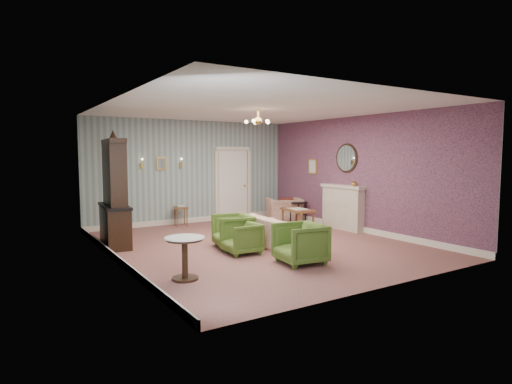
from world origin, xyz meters
TOP-DOWN VIEW (x-y plane):
  - floor at (0.00, 0.00)m, footprint 7.00×7.00m
  - ceiling at (0.00, 0.00)m, footprint 7.00×7.00m
  - wall_back at (0.00, 3.50)m, footprint 6.00×0.00m
  - wall_front at (0.00, -3.50)m, footprint 6.00×0.00m
  - wall_left at (-3.00, 0.00)m, footprint 0.00×7.00m
  - wall_right at (3.00, 0.00)m, footprint 0.00×7.00m
  - wall_right_floral at (2.98, 0.00)m, footprint 0.00×7.00m
  - door at (1.30, 3.46)m, footprint 1.12×0.12m
  - olive_chair_a at (-0.24, -1.77)m, footprint 0.82×0.86m
  - olive_chair_b at (-0.74, -0.56)m, footprint 0.65×0.69m
  - olive_chair_c at (-0.61, 0.02)m, footprint 0.84×0.88m
  - sofa_chintz at (0.27, -0.30)m, footprint 0.73×2.17m
  - wingback_chair at (2.51, 2.46)m, footprint 1.15×0.95m
  - dresser at (-2.65, 1.52)m, footprint 0.62×1.48m
  - fireplace at (2.86, 0.40)m, footprint 0.30×1.40m
  - mantel_vase at (2.84, 0.00)m, footprint 0.15×0.15m
  - oval_mirror at (2.96, 0.40)m, footprint 0.04×0.76m
  - framed_print at (2.97, 1.75)m, footprint 0.04×0.34m
  - coffee_table at (2.03, 1.23)m, footprint 0.65×1.04m
  - side_table_black at (2.65, 2.00)m, footprint 0.44×0.44m
  - pedestal_table at (-2.35, -1.58)m, footprint 0.78×0.78m
  - nesting_table at (-0.49, 3.15)m, footprint 0.42×0.50m
  - gilt_mirror_back at (-0.90, 3.46)m, footprint 0.28×0.06m
  - sconce_left at (-1.45, 3.44)m, footprint 0.16×0.12m
  - sconce_right at (-0.35, 3.44)m, footprint 0.16×0.12m
  - chandelier at (0.00, 0.00)m, footprint 0.56×0.56m
  - burgundy_cushion at (2.46, 2.31)m, footprint 0.41×0.28m

SIDE VIEW (x-z plane):
  - floor at x=0.00m, z-range 0.00..0.00m
  - coffee_table at x=2.03m, z-range 0.00..0.50m
  - nesting_table at x=-0.49m, z-range 0.00..0.57m
  - side_table_black at x=2.65m, z-range 0.00..0.57m
  - pedestal_table at x=-2.35m, z-range 0.00..0.68m
  - olive_chair_b at x=-0.74m, z-range 0.00..0.68m
  - olive_chair_c at x=-0.61m, z-range 0.00..0.77m
  - olive_chair_a at x=-0.24m, z-range 0.00..0.80m
  - sofa_chintz at x=0.27m, z-range 0.00..0.84m
  - wingback_chair at x=2.51m, z-range 0.00..0.86m
  - burgundy_cushion at x=2.46m, z-range 0.28..0.68m
  - fireplace at x=2.86m, z-range 0.00..1.16m
  - door at x=1.30m, z-range 0.00..2.16m
  - dresser at x=-2.65m, z-range 0.00..2.40m
  - mantel_vase at x=2.84m, z-range 1.16..1.31m
  - wall_back at x=0.00m, z-range -1.55..4.45m
  - wall_front at x=0.00m, z-range -1.55..4.45m
  - wall_left at x=-3.00m, z-range -2.05..4.95m
  - wall_right at x=3.00m, z-range -2.05..4.95m
  - wall_right_floral at x=2.98m, z-range -2.05..4.95m
  - framed_print at x=2.97m, z-range 1.39..1.81m
  - gilt_mirror_back at x=-0.90m, z-range 1.52..1.88m
  - sconce_left at x=-1.45m, z-range 1.55..1.85m
  - sconce_right at x=-0.35m, z-range 1.55..1.85m
  - oval_mirror at x=2.96m, z-range 1.43..2.27m
  - chandelier at x=0.00m, z-range 2.45..2.81m
  - ceiling at x=0.00m, z-range 2.90..2.90m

